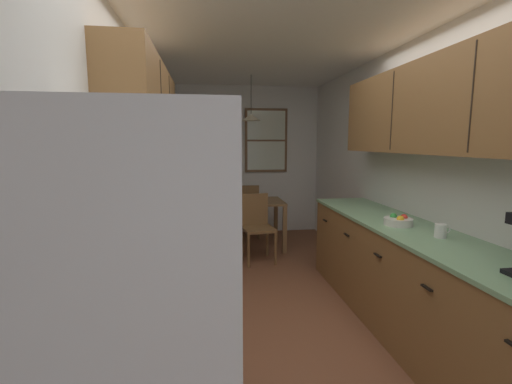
# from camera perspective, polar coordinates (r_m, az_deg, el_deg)

# --- Properties ---
(ground_plane) EXTENTS (12.00, 12.00, 0.00)m
(ground_plane) POSITION_cam_1_polar(r_m,az_deg,el_deg) (3.87, 2.42, -16.17)
(ground_plane) COLOR brown
(wall_left) EXTENTS (0.10, 9.00, 2.55)m
(wall_left) POSITION_cam_1_polar(r_m,az_deg,el_deg) (3.56, -19.38, 2.53)
(wall_left) COLOR silver
(wall_left) RESTS_ON ground
(wall_right) EXTENTS (0.10, 9.00, 2.55)m
(wall_right) POSITION_cam_1_polar(r_m,az_deg,el_deg) (4.02, 21.86, 2.99)
(wall_right) COLOR silver
(wall_right) RESTS_ON ground
(wall_back) EXTENTS (4.40, 0.10, 2.55)m
(wall_back) POSITION_cam_1_polar(r_m,az_deg,el_deg) (6.17, -1.96, 5.15)
(wall_back) COLOR silver
(wall_back) RESTS_ON ground
(ceiling_slab) EXTENTS (4.40, 9.00, 0.08)m
(ceiling_slab) POSITION_cam_1_polar(r_m,az_deg,el_deg) (3.67, 2.68, 23.87)
(ceiling_slab) COLOR white
(refrigerator) EXTENTS (0.77, 0.77, 1.70)m
(refrigerator) POSITION_cam_1_polar(r_m,az_deg,el_deg) (1.47, -19.57, -22.73)
(refrigerator) COLOR silver
(refrigerator) RESTS_ON ground
(stove_range) EXTENTS (0.66, 0.59, 1.10)m
(stove_range) POSITION_cam_1_polar(r_m,az_deg,el_deg) (2.26, -17.03, -21.99)
(stove_range) COLOR silver
(stove_range) RESTS_ON ground
(microwave_over_range) EXTENTS (0.39, 0.61, 0.32)m
(microwave_over_range) POSITION_cam_1_polar(r_m,az_deg,el_deg) (1.99, -21.67, 8.14)
(microwave_over_range) COLOR white
(counter_left) EXTENTS (0.64, 1.82, 0.90)m
(counter_left) POSITION_cam_1_polar(r_m,az_deg,el_deg) (3.36, -13.86, -12.03)
(counter_left) COLOR brown
(counter_left) RESTS_ON ground
(upper_cabinets_left) EXTENTS (0.33, 1.90, 0.76)m
(upper_cabinets_left) POSITION_cam_1_polar(r_m,az_deg,el_deg) (3.14, -17.45, 12.49)
(upper_cabinets_left) COLOR brown
(counter_right) EXTENTS (0.64, 3.18, 0.90)m
(counter_right) POSITION_cam_1_polar(r_m,az_deg,el_deg) (3.22, 24.12, -13.40)
(counter_right) COLOR brown
(counter_right) RESTS_ON ground
(upper_cabinets_right) EXTENTS (0.33, 2.86, 0.73)m
(upper_cabinets_right) POSITION_cam_1_polar(r_m,az_deg,el_deg) (3.06, 28.47, 12.29)
(upper_cabinets_right) COLOR brown
(dining_table) EXTENTS (0.95, 0.72, 0.73)m
(dining_table) POSITION_cam_1_polar(r_m,az_deg,el_deg) (5.25, -0.82, -2.73)
(dining_table) COLOR brown
(dining_table) RESTS_ON ground
(dining_chair_near) EXTENTS (0.45, 0.45, 0.90)m
(dining_chair_near) POSITION_cam_1_polar(r_m,az_deg,el_deg) (4.73, 0.16, -5.26)
(dining_chair_near) COLOR brown
(dining_chair_near) RESTS_ON ground
(dining_chair_far) EXTENTS (0.41, 0.41, 0.90)m
(dining_chair_far) POSITION_cam_1_polar(r_m,az_deg,el_deg) (5.82, -1.44, -2.71)
(dining_chair_far) COLOR brown
(dining_chair_far) RESTS_ON ground
(pendant_light) EXTENTS (0.27, 0.27, 0.65)m
(pendant_light) POSITION_cam_1_polar(r_m,az_deg,el_deg) (5.17, -0.85, 12.15)
(pendant_light) COLOR black
(back_window) EXTENTS (0.74, 0.05, 1.09)m
(back_window) POSITION_cam_1_polar(r_m,az_deg,el_deg) (6.14, 1.66, 8.41)
(back_window) COLOR brown
(trash_bin) EXTENTS (0.35, 0.35, 0.62)m
(trash_bin) POSITION_cam_1_polar(r_m,az_deg,el_deg) (4.61, -8.42, -8.15)
(trash_bin) COLOR silver
(trash_bin) RESTS_ON ground
(storage_canister) EXTENTS (0.13, 0.13, 0.20)m
(storage_canister) POSITION_cam_1_polar(r_m,az_deg,el_deg) (2.59, -15.70, -5.38)
(storage_canister) COLOR red
(storage_canister) RESTS_ON counter_left
(dish_towel) EXTENTS (0.02, 0.16, 0.24)m
(dish_towel) POSITION_cam_1_polar(r_m,az_deg,el_deg) (2.35, -7.36, -19.68)
(dish_towel) COLOR silver
(mug_by_coffeemaker) EXTENTS (0.12, 0.08, 0.10)m
(mug_by_coffeemaker) POSITION_cam_1_polar(r_m,az_deg,el_deg) (2.90, 27.95, -5.62)
(mug_by_coffeemaker) COLOR white
(mug_by_coffeemaker) RESTS_ON counter_right
(fruit_bowl) EXTENTS (0.23, 0.23, 0.09)m
(fruit_bowl) POSITION_cam_1_polar(r_m,az_deg,el_deg) (3.19, 22.23, -4.38)
(fruit_bowl) COLOR silver
(fruit_bowl) RESTS_ON counter_right
(table_serving_bowl) EXTENTS (0.17, 0.17, 0.06)m
(table_serving_bowl) POSITION_cam_1_polar(r_m,az_deg,el_deg) (5.25, -0.10, -1.07)
(table_serving_bowl) COLOR silver
(table_serving_bowl) RESTS_ON dining_table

